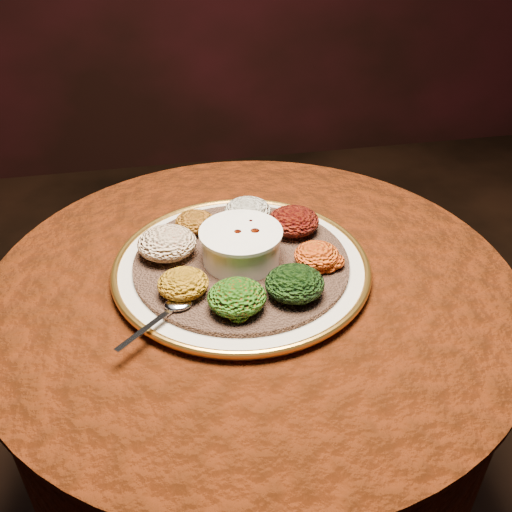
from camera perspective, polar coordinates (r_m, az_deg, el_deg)
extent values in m
plane|color=black|center=(1.59, -0.22, -23.63)|extent=(4.00, 4.00, 0.00)
cylinder|color=black|center=(1.57, -0.22, -23.25)|extent=(0.44, 0.44, 0.04)
cylinder|color=black|center=(1.31, -0.26, -15.96)|extent=(0.12, 0.12, 0.68)
cylinder|color=black|center=(1.05, -0.31, -3.66)|extent=(0.80, 0.80, 0.04)
cylinder|color=#3C1405|center=(1.15, -0.29, -9.27)|extent=(0.93, 0.93, 0.34)
cylinder|color=#3C1405|center=(1.04, -0.31, -2.50)|extent=(0.96, 0.96, 0.01)
cylinder|color=beige|center=(1.04, -1.46, -1.20)|extent=(0.47, 0.47, 0.02)
torus|color=gold|center=(1.04, -1.47, -0.89)|extent=(0.47, 0.47, 0.01)
cylinder|color=brown|center=(1.03, -1.47, -0.57)|extent=(0.49, 0.49, 0.01)
cylinder|color=silver|center=(1.01, -1.50, 1.06)|extent=(0.14, 0.14, 0.06)
cylinder|color=silver|center=(1.00, -1.53, 2.36)|extent=(0.15, 0.15, 0.01)
cylinder|color=#671C05|center=(1.00, -1.52, 1.93)|extent=(0.12, 0.12, 0.01)
ellipsoid|color=silver|center=(0.93, -7.79, -4.79)|extent=(0.05, 0.03, 0.01)
cube|color=silver|center=(0.90, -10.86, -7.09)|extent=(0.10, 0.09, 0.00)
ellipsoid|color=beige|center=(1.13, -0.86, 4.56)|extent=(0.09, 0.09, 0.04)
ellipsoid|color=black|center=(1.10, 3.74, 3.50)|extent=(0.10, 0.09, 0.05)
ellipsoid|color=#C28D10|center=(1.01, 6.10, 0.08)|extent=(0.08, 0.08, 0.04)
ellipsoid|color=black|center=(0.94, 3.88, -2.75)|extent=(0.10, 0.09, 0.05)
ellipsoid|color=#9F260A|center=(0.91, -1.92, -4.14)|extent=(0.10, 0.09, 0.05)
ellipsoid|color=#B97510|center=(0.95, -7.31, -2.76)|extent=(0.09, 0.08, 0.04)
ellipsoid|color=maroon|center=(1.04, -8.89, 1.28)|extent=(0.11, 0.10, 0.05)
ellipsoid|color=#8E4911|center=(1.11, -6.13, 3.42)|extent=(0.08, 0.07, 0.04)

